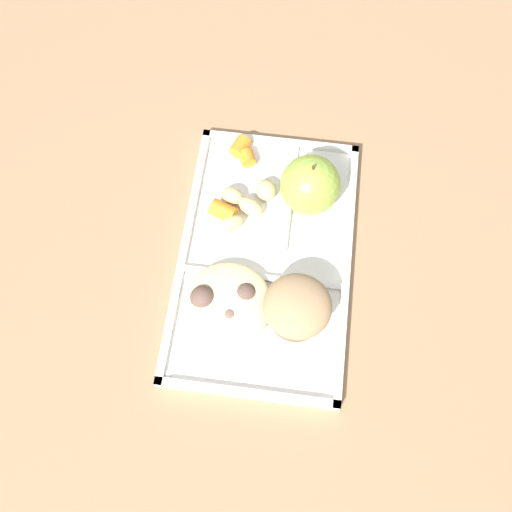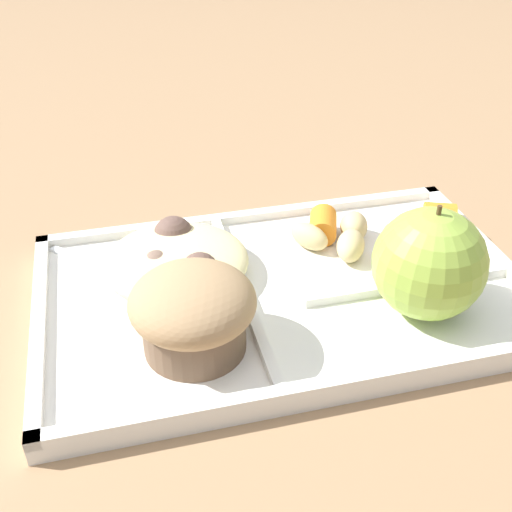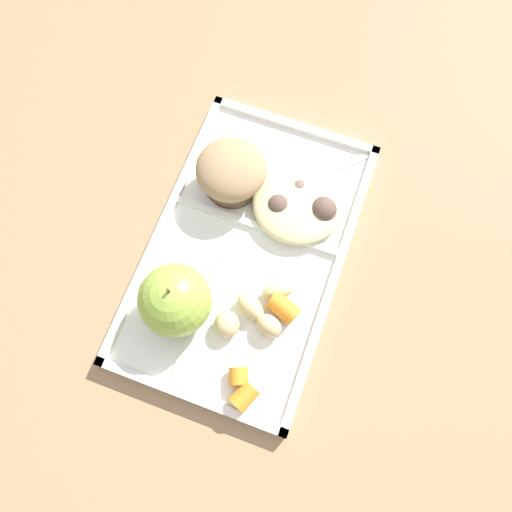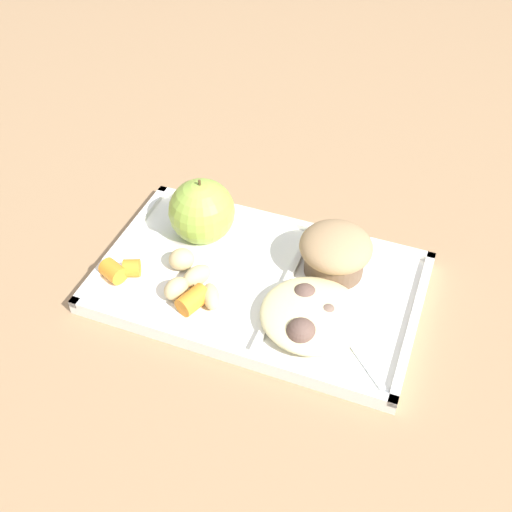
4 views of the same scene
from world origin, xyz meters
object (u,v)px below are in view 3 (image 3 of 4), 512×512
lunch_tray (247,252)px  bran_muffin (231,173)px  plastic_fork (306,182)px  green_apple (175,300)px

lunch_tray → bran_muffin: bearing=32.1°
plastic_fork → bran_muffin: bearing=111.5°
green_apple → plastic_fork: (0.22, -0.09, -0.04)m
green_apple → plastic_fork: bearing=-23.0°
bran_muffin → green_apple: bearing=180.0°
lunch_tray → plastic_fork: bearing=-19.1°
lunch_tray → bran_muffin: (0.08, 0.05, 0.04)m
bran_muffin → plastic_fork: 0.10m
lunch_tray → bran_muffin: 0.10m
green_apple → bran_muffin: bearing=-0.0°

